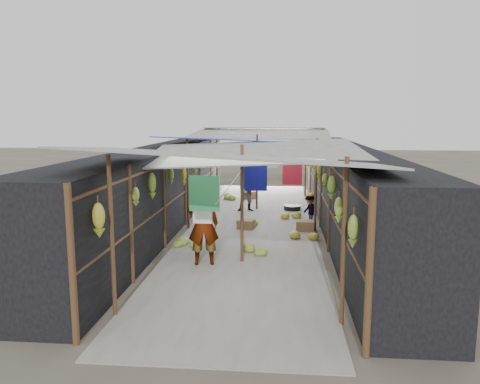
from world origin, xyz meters
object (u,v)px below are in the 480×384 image
(vendor_elderly, at_px, (203,224))
(black_basin, at_px, (292,208))
(crate_near, at_px, (246,225))
(shopper_blue, at_px, (248,190))
(vendor_seated, at_px, (310,210))

(vendor_elderly, bearing_deg, black_basin, -118.86)
(crate_near, xyz_separation_m, shopper_blue, (-0.14, 2.57, 0.60))
(crate_near, bearing_deg, vendor_elderly, -86.88)
(vendor_seated, bearing_deg, black_basin, 163.03)
(crate_near, xyz_separation_m, vendor_elderly, (-0.67, -3.35, 0.77))
(crate_near, height_order, black_basin, crate_near)
(shopper_blue, bearing_deg, black_basin, 1.46)
(vendor_seated, bearing_deg, vendor_elderly, -61.02)
(black_basin, bearing_deg, vendor_elderly, -108.15)
(black_basin, height_order, shopper_blue, shopper_blue)
(black_basin, distance_m, vendor_elderly, 6.59)
(crate_near, height_order, vendor_seated, vendor_seated)
(crate_near, xyz_separation_m, black_basin, (1.37, 2.86, -0.05))
(crate_near, distance_m, vendor_elderly, 3.50)
(crate_near, relative_size, shopper_blue, 0.31)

